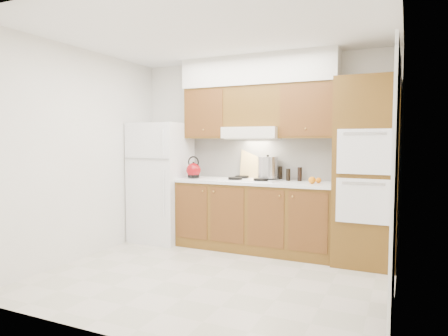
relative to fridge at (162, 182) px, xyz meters
The scene contains 26 objects.
floor 2.00m from the fridge, 39.06° to the right, with size 3.60×3.60×0.00m, color beige.
ceiling 2.51m from the fridge, 39.06° to the right, with size 3.60×3.60×0.00m, color white.
wall_back 1.52m from the fridge, 14.37° to the left, with size 3.60×0.02×2.60m, color white.
wall_left 1.28m from the fridge, 109.11° to the right, with size 0.02×3.00×2.60m, color white.
wall_right 3.43m from the fridge, 19.58° to the right, with size 0.02×3.00×2.60m, color white.
fridge is the anchor object (origin of this frame).
base_cabinets 1.49m from the fridge, ahead, with size 2.11×0.60×0.90m, color brown.
countertop 1.43m from the fridge, ahead, with size 2.13×0.62×0.04m, color white.
backsplash 1.51m from the fridge, 13.56° to the left, with size 2.11×0.03×0.56m, color white.
oven_cabinet 2.86m from the fridge, ahead, with size 0.70×0.65×2.20m, color brown.
upper_cab_left 1.22m from the fridge, 15.78° to the left, with size 0.63×0.33×0.70m, color brown.
upper_cab_right 2.35m from the fridge, ahead, with size 0.73×0.33×0.70m, color brown.
range_hood 1.56m from the fridge, ahead, with size 0.75×0.45×0.15m, color silver.
upper_cab_over_hood 1.75m from the fridge, ahead, with size 0.75×0.33×0.55m, color brown.
soffit 2.11m from the fridge, ahead, with size 2.13×0.36×0.40m, color silver.
cooktop 1.38m from the fridge, ahead, with size 0.74×0.50×0.01m, color white.
doorway 3.53m from the fridge, 25.02° to the right, with size 0.02×0.90×2.10m, color black.
wall_clock 3.49m from the fridge, 10.48° to the right, with size 0.30×0.30×0.02m, color #3F3833.
kettle 0.58m from the fridge, ahead, with size 0.21×0.21×0.21m, color maroon.
cutting_board 1.36m from the fridge, 13.42° to the left, with size 0.32×0.02×0.43m, color tan.
stock_pot 1.61m from the fridge, ahead, with size 0.26×0.26×0.28m, color #B8B8BD.
condiment_a 1.75m from the fridge, ahead, with size 0.05×0.05×0.18m, color black.
condiment_b 2.02m from the fridge, ahead, with size 0.06×0.06×0.18m, color black.
condiment_c 1.87m from the fridge, ahead, with size 0.06×0.06×0.16m, color black.
orange_near 2.23m from the fridge, ahead, with size 0.09×0.09×0.09m, color orange.
orange_far 2.28m from the fridge, ahead, with size 0.07×0.07×0.07m, color orange.
Camera 1 is at (1.86, -3.79, 1.48)m, focal length 32.00 mm.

